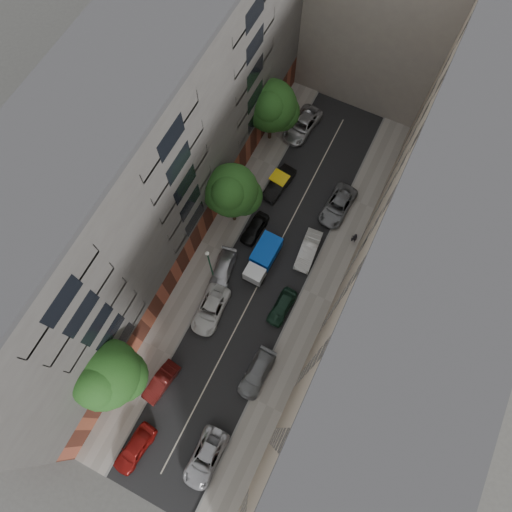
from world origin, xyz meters
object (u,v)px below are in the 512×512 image
Objects in this scene: car_right_1 at (257,374)px; car_right_3 at (308,250)px; car_left_0 at (135,449)px; car_left_6 at (302,125)px; car_right_2 at (282,307)px; lamp_post at (210,263)px; car_left_3 at (223,270)px; car_left_4 at (255,228)px; tree_near at (106,376)px; car_right_4 at (338,206)px; car_left_2 at (210,310)px; tree_far at (271,108)px; pedestrian at (354,238)px; tree_mid at (232,193)px; car_left_5 at (279,183)px; car_right_0 at (206,458)px; tarp_truck at (263,258)px; car_left_1 at (161,382)px.

car_right_3 is (-0.70, 12.64, 0.05)m from car_right_1.
car_left_0 is 35.61m from car_left_6.
car_right_2 is 7.97m from lamp_post.
car_left_3 is 1.15× the size of car_left_4.
tree_near is (-3.50, 4.15, 5.55)m from car_left_0.
car_right_3 is 5.75m from car_right_4.
car_right_3 is at bearing 95.02° from car_right_1.
car_left_2 is 11.20m from tree_near.
tree_far reaches higher than pedestrian.
tree_far reaches higher than car_right_4.
car_left_6 is (0.00, 18.42, 0.11)m from car_left_3.
car_left_6 is 14.53m from car_right_3.
car_left_2 is 0.59× the size of tree_mid.
car_left_5 is (0.00, 14.80, 0.04)m from car_left_2.
car_left_2 is 10.99m from car_right_3.
car_right_0 is 16.28m from lamp_post.
car_left_0 is 0.80× the size of car_left_6.
car_right_1 is (6.40, -18.04, -0.05)m from car_left_5.
tree_far is at bearing 131.95° from car_left_5.
car_left_5 is 12.23m from lamp_post.
car_left_0 is 28.00m from car_left_5.
tree_mid is at bearing 175.62° from car_right_3.
car_left_2 is at bearing -76.10° from tree_mid.
pedestrian is (9.20, 12.50, 0.24)m from car_left_2.
tree_mid is 1.09× the size of tree_far.
tree_mid is 10.41m from tree_far.
car_left_5 is 0.70× the size of lamp_post.
tarp_truck is 9.21m from pedestrian.
car_right_1 is at bearing -31.19° from car_left_2.
tree_mid reaches higher than car_right_3.
tree_far reaches higher than car_left_6.
car_left_0 is 0.93× the size of car_right_1.
lamp_post is (1.97, -16.58, -1.10)m from tree_far.
pedestrian is (7.00, 5.97, -0.30)m from tarp_truck.
tree_mid reaches higher than lamp_post.
tarp_truck reaches higher than car_right_0.
tarp_truck is at bearing -145.27° from car_right_3.
lamp_post is at bearing 114.40° from car_right_0.
car_left_4 is 5.68m from tree_mid.
pedestrian is at bearing 79.70° from car_right_0.
lamp_post is at bearing -89.47° from car_left_5.
car_left_3 is 18.42m from car_left_6.
tarp_truck is at bearing 30.88° from pedestrian.
car_left_1 is 0.90× the size of car_right_3.
car_left_4 is at bearing 137.36° from car_right_2.
car_left_4 is 13.99m from car_right_1.
tree_near is (-2.70, -1.45, 5.63)m from car_left_1.
car_right_0 is 0.59× the size of tree_mid.
car_left_0 is at bearing -85.56° from car_left_4.
tree_far is at bearing 126.67° from car_right_3.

